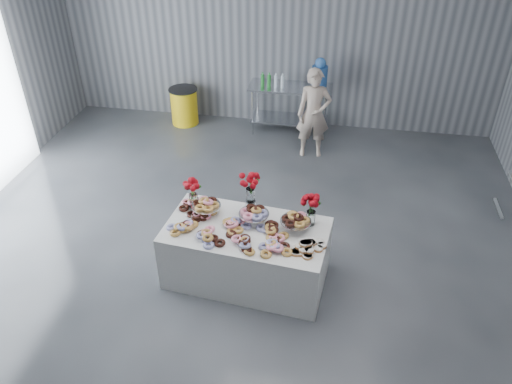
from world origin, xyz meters
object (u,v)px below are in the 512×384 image
prep_table (290,101)px  display_table (247,253)px  water_jug (320,75)px  trash_barrel (184,106)px  person (314,114)px

prep_table → display_table: bearing=-90.7°
prep_table → water_jug: 0.73m
water_jug → prep_table: bearing=180.0°
display_table → trash_barrel: size_ratio=2.70×
prep_table → trash_barrel: 2.05m
person → prep_table: bearing=114.0°
prep_table → person: size_ratio=0.98×
water_jug → person: (-0.02, -0.79, -0.38)m
display_table → water_jug: 4.10m
water_jug → trash_barrel: water_jug is taller
person → trash_barrel: (-2.52, 0.79, -0.42)m
person → trash_barrel: 2.67m
water_jug → trash_barrel: bearing=180.0°
water_jug → trash_barrel: 2.65m
display_table → person: size_ratio=1.24×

